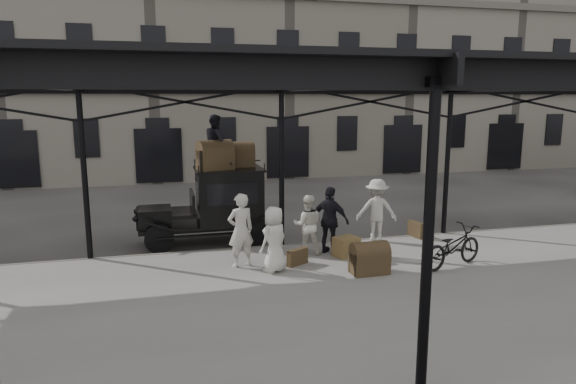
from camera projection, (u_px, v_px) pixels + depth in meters
name	position (u px, v px, depth m)	size (l,w,h in m)	color
ground	(301.00, 273.00, 12.34)	(120.00, 120.00, 0.00)	#383533
platform	(328.00, 302.00, 10.42)	(28.00, 8.00, 0.15)	slate
canopy	(326.00, 75.00, 9.86)	(22.50, 9.00, 4.74)	black
building_frontage	(214.00, 45.00, 28.21)	(64.00, 8.00, 14.00)	slate
taxi	(218.00, 202.00, 14.75)	(3.65, 1.55, 2.18)	black
porter_left	(241.00, 230.00, 12.24)	(0.65, 0.43, 1.79)	beige
porter_midleft	(308.00, 225.00, 13.25)	(0.76, 0.59, 1.56)	silver
porter_centre	(274.00, 239.00, 11.90)	(0.76, 0.49, 1.55)	beige
porter_official	(330.00, 220.00, 13.29)	(1.03, 0.43, 1.76)	black
porter_right	(377.00, 210.00, 14.49)	(1.14, 0.66, 1.76)	beige
bicycle	(453.00, 247.00, 12.28)	(0.66, 1.89, 0.99)	black
porter_roof	(216.00, 142.00, 14.33)	(0.74, 0.58, 1.52)	black
steamer_trunk_roof_near	(215.00, 157.00, 14.25)	(0.94, 0.57, 0.69)	#42351F
steamer_trunk_roof_far	(239.00, 156.00, 14.87)	(0.83, 0.51, 0.61)	#42351F
steamer_trunk_platform	(369.00, 260.00, 11.86)	(0.85, 0.52, 0.63)	#42351F
wicker_hamper	(346.00, 247.00, 13.14)	(0.60, 0.45, 0.50)	brown
suitcase_upright	(416.00, 229.00, 14.95)	(0.15, 0.60, 0.45)	#42351F
suitcase_flat	(297.00, 257.00, 12.46)	(0.60, 0.15, 0.40)	#42351F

